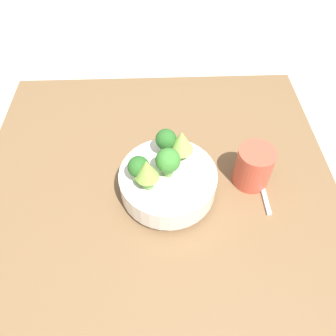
# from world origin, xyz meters

# --- Properties ---
(ground_plane) EXTENTS (6.00, 6.00, 0.00)m
(ground_plane) POSITION_xyz_m (0.00, 0.00, 0.00)
(ground_plane) COLOR beige
(table) EXTENTS (0.96, 0.85, 0.04)m
(table) POSITION_xyz_m (0.00, 0.00, 0.02)
(table) COLOR brown
(table) RESTS_ON ground_plane
(bowl) EXTENTS (0.21, 0.21, 0.07)m
(bowl) POSITION_xyz_m (0.04, -0.02, 0.08)
(bowl) COLOR silver
(bowl) RESTS_ON table
(romanesco_piece_near) EXTENTS (0.05, 0.05, 0.08)m
(romanesco_piece_near) POSITION_xyz_m (0.09, -0.06, 0.16)
(romanesco_piece_near) COLOR #7AB256
(romanesco_piece_near) RESTS_ON bowl
(broccoli_floret_center) EXTENTS (0.05, 0.05, 0.07)m
(broccoli_floret_center) POSITION_xyz_m (0.04, -0.02, 0.16)
(broccoli_floret_center) COLOR #6BA34C
(broccoli_floret_center) RESTS_ON bowl
(broccoli_floret_right) EXTENTS (0.05, 0.05, 0.07)m
(broccoli_floret_right) POSITION_xyz_m (0.10, -0.02, 0.15)
(broccoli_floret_right) COLOR #6BA34C
(broccoli_floret_right) RESTS_ON bowl
(broccoli_floret_back) EXTENTS (0.05, 0.05, 0.06)m
(broccoli_floret_back) POSITION_xyz_m (0.03, 0.04, 0.15)
(broccoli_floret_back) COLOR #7AB256
(broccoli_floret_back) RESTS_ON bowl
(romanesco_piece_far) EXTENTS (0.05, 0.05, 0.08)m
(romanesco_piece_far) POSITION_xyz_m (0.01, 0.02, 0.16)
(romanesco_piece_far) COLOR #609347
(romanesco_piece_far) RESTS_ON bowl
(cup) EXTENTS (0.08, 0.08, 0.10)m
(cup) POSITION_xyz_m (0.07, -0.22, 0.09)
(cup) COLOR #C64C38
(cup) RESTS_ON table
(fork) EXTENTS (0.17, 0.01, 0.01)m
(fork) POSITION_xyz_m (0.05, -0.25, 0.05)
(fork) COLOR silver
(fork) RESTS_ON table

